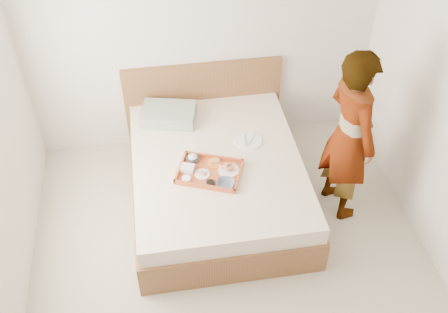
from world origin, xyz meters
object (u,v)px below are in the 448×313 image
at_px(tray, 209,172).
at_px(person, 349,136).
at_px(dinner_plate, 249,141).
at_px(bed, 217,180).

height_order(tray, person, person).
bearing_deg(tray, dinner_plate, 62.58).
xyz_separation_m(bed, person, (1.14, -0.24, 0.59)).
height_order(tray, dinner_plate, tray).
relative_size(bed, dinner_plate, 7.59).
distance_m(bed, dinner_plate, 0.48).
height_order(bed, person, person).
bearing_deg(tray, person, 18.26).
relative_size(tray, person, 0.32).
bearing_deg(bed, dinner_plate, 31.13).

